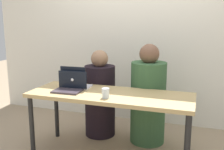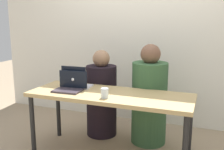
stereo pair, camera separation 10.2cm
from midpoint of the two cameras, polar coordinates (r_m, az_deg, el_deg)
The scene contains 7 objects.
back_wall at distance 3.74m, azimuth 7.03°, elevation 10.04°, with size 4.50×0.10×2.66m, color silver.
desk at distance 2.72m, azimuth 0.62°, elevation -5.39°, with size 1.69×0.61×0.70m.
person_on_left at distance 3.31m, azimuth -1.41°, elevation -5.00°, with size 0.43×0.43×1.09m.
person_on_right at distance 3.13m, azimuth 9.03°, elevation -5.36°, with size 0.48×0.48×1.18m.
laptop_front_left at distance 2.85m, azimuth -8.02°, elevation -2.19°, with size 0.30×0.29×0.24m.
laptop_back_left at distance 2.93m, azimuth -6.88°, elevation -1.92°, with size 0.33×0.25×0.20m.
water_glass_center at distance 2.53m, azimuth -0.45°, elevation -4.09°, with size 0.07×0.07×0.10m.
Camera 2 is at (0.94, -2.42, 1.44)m, focal length 42.00 mm.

